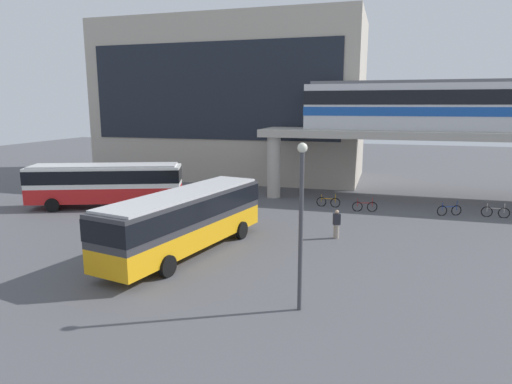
{
  "coord_description": "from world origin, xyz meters",
  "views": [
    {
      "loc": [
        9.71,
        -21.16,
        7.54
      ],
      "look_at": [
        2.01,
        5.14,
        2.2
      ],
      "focal_mm": 31.42,
      "sensor_mm": 36.0,
      "label": 1
    }
  ],
  "objects_px": {
    "bicycle_orange": "(328,202)",
    "train": "(462,105)",
    "bus_secondary": "(106,181)",
    "bicycle_red": "(365,206)",
    "bus_main": "(186,215)",
    "pedestrian_waiting_near_stop": "(337,225)",
    "bicycle_blue": "(449,210)",
    "bicycle_silver": "(495,212)",
    "station_building": "(232,101)"
  },
  "relations": [
    {
      "from": "pedestrian_waiting_near_stop",
      "to": "bicycle_silver",
      "type": "bearing_deg",
      "value": 38.93
    },
    {
      "from": "train",
      "to": "bicycle_red",
      "type": "height_order",
      "value": "train"
    },
    {
      "from": "pedestrian_waiting_near_stop",
      "to": "train",
      "type": "bearing_deg",
      "value": 59.05
    },
    {
      "from": "bus_secondary",
      "to": "bicycle_blue",
      "type": "height_order",
      "value": "bus_secondary"
    },
    {
      "from": "bus_secondary",
      "to": "pedestrian_waiting_near_stop",
      "type": "relative_size",
      "value": 6.72
    },
    {
      "from": "train",
      "to": "bicycle_blue",
      "type": "relative_size",
      "value": 14.59
    },
    {
      "from": "bus_secondary",
      "to": "bicycle_red",
      "type": "xyz_separation_m",
      "value": [
        18.63,
        4.04,
        -1.63
      ]
    },
    {
      "from": "bicycle_orange",
      "to": "bicycle_silver",
      "type": "bearing_deg",
      "value": -0.15
    },
    {
      "from": "bus_main",
      "to": "pedestrian_waiting_near_stop",
      "type": "relative_size",
      "value": 6.78
    },
    {
      "from": "bicycle_blue",
      "to": "pedestrian_waiting_near_stop",
      "type": "xyz_separation_m",
      "value": [
        -6.92,
        -7.67,
        0.42
      ]
    },
    {
      "from": "train",
      "to": "bicycle_blue",
      "type": "xyz_separation_m",
      "value": [
        -1.05,
        -5.62,
        -7.2
      ]
    },
    {
      "from": "bus_main",
      "to": "pedestrian_waiting_near_stop",
      "type": "bearing_deg",
      "value": 33.76
    },
    {
      "from": "bus_secondary",
      "to": "bicycle_blue",
      "type": "distance_m",
      "value": 24.78
    },
    {
      "from": "pedestrian_waiting_near_stop",
      "to": "bicycle_blue",
      "type": "bearing_deg",
      "value": 47.93
    },
    {
      "from": "train",
      "to": "bicycle_blue",
      "type": "distance_m",
      "value": 9.2
    },
    {
      "from": "pedestrian_waiting_near_stop",
      "to": "station_building",
      "type": "bearing_deg",
      "value": 123.26
    },
    {
      "from": "bicycle_orange",
      "to": "bicycle_red",
      "type": "bearing_deg",
      "value": -15.64
    },
    {
      "from": "bicycle_red",
      "to": "pedestrian_waiting_near_stop",
      "type": "bearing_deg",
      "value": -99.66
    },
    {
      "from": "station_building",
      "to": "bicycle_red",
      "type": "bearing_deg",
      "value": -42.23
    },
    {
      "from": "station_building",
      "to": "pedestrian_waiting_near_stop",
      "type": "xyz_separation_m",
      "value": [
        13.56,
        -20.67,
        -7.21
      ]
    },
    {
      "from": "bus_main",
      "to": "pedestrian_waiting_near_stop",
      "type": "height_order",
      "value": "bus_main"
    },
    {
      "from": "bicycle_blue",
      "to": "pedestrian_waiting_near_stop",
      "type": "height_order",
      "value": "pedestrian_waiting_near_stop"
    },
    {
      "from": "train",
      "to": "bicycle_red",
      "type": "distance_m",
      "value": 11.57
    },
    {
      "from": "bicycle_silver",
      "to": "bicycle_orange",
      "type": "bearing_deg",
      "value": 179.85
    },
    {
      "from": "station_building",
      "to": "train",
      "type": "xyz_separation_m",
      "value": [
        21.53,
        -7.38,
        -0.44
      ]
    },
    {
      "from": "station_building",
      "to": "bicycle_orange",
      "type": "height_order",
      "value": "station_building"
    },
    {
      "from": "station_building",
      "to": "bus_main",
      "type": "height_order",
      "value": "station_building"
    },
    {
      "from": "bicycle_orange",
      "to": "bicycle_blue",
      "type": "relative_size",
      "value": 1.07
    },
    {
      "from": "bicycle_orange",
      "to": "bicycle_silver",
      "type": "distance_m",
      "value": 11.35
    },
    {
      "from": "train",
      "to": "bicycle_red",
      "type": "xyz_separation_m",
      "value": [
        -6.74,
        -6.05,
        -7.2
      ]
    },
    {
      "from": "station_building",
      "to": "bicycle_silver",
      "type": "xyz_separation_m",
      "value": [
        23.43,
        -12.7,
        -7.64
      ]
    },
    {
      "from": "station_building",
      "to": "bicycle_silver",
      "type": "height_order",
      "value": "station_building"
    },
    {
      "from": "train",
      "to": "bicycle_orange",
      "type": "relative_size",
      "value": 13.63
    },
    {
      "from": "bicycle_blue",
      "to": "pedestrian_waiting_near_stop",
      "type": "distance_m",
      "value": 10.34
    },
    {
      "from": "station_building",
      "to": "bus_secondary",
      "type": "height_order",
      "value": "station_building"
    },
    {
      "from": "bicycle_red",
      "to": "bicycle_silver",
      "type": "relative_size",
      "value": 0.99
    },
    {
      "from": "bicycle_red",
      "to": "bus_secondary",
      "type": "bearing_deg",
      "value": -167.76
    },
    {
      "from": "train",
      "to": "bicycle_orange",
      "type": "xyz_separation_m",
      "value": [
        -9.45,
        -5.29,
        -7.2
      ]
    },
    {
      "from": "bicycle_silver",
      "to": "pedestrian_waiting_near_stop",
      "type": "distance_m",
      "value": 12.7
    },
    {
      "from": "train",
      "to": "pedestrian_waiting_near_stop",
      "type": "bearing_deg",
      "value": -120.95
    },
    {
      "from": "bicycle_red",
      "to": "bicycle_silver",
      "type": "height_order",
      "value": "same"
    },
    {
      "from": "bicycle_orange",
      "to": "train",
      "type": "bearing_deg",
      "value": 29.22
    },
    {
      "from": "bicycle_orange",
      "to": "bicycle_red",
      "type": "height_order",
      "value": "same"
    },
    {
      "from": "station_building",
      "to": "bicycle_orange",
      "type": "distance_m",
      "value": 19.1
    },
    {
      "from": "train",
      "to": "pedestrian_waiting_near_stop",
      "type": "xyz_separation_m",
      "value": [
        -7.97,
        -13.29,
        -6.78
      ]
    },
    {
      "from": "bus_main",
      "to": "bicycle_silver",
      "type": "relative_size",
      "value": 6.33
    },
    {
      "from": "bus_main",
      "to": "bicycle_red",
      "type": "relative_size",
      "value": 6.42
    },
    {
      "from": "bus_main",
      "to": "bicycle_red",
      "type": "bearing_deg",
      "value": 55.11
    },
    {
      "from": "train",
      "to": "bus_secondary",
      "type": "height_order",
      "value": "train"
    },
    {
      "from": "bus_main",
      "to": "train",
      "type": "bearing_deg",
      "value": 50.08
    }
  ]
}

